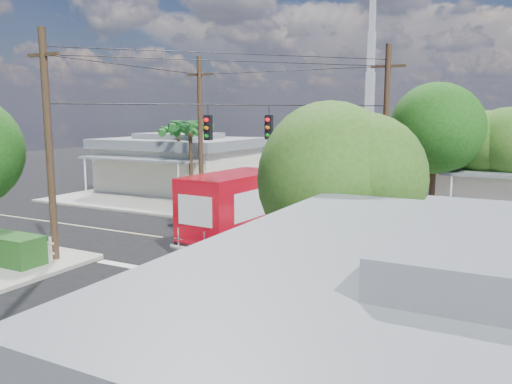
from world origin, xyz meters
The scene contains 14 objects.
ground centered at (0.00, 0.00, 0.00)m, with size 120.00×120.00×0.00m, color black.
sidewalk_nw centered at (-10.88, 10.88, 0.07)m, with size 14.12×14.12×0.14m.
road_markings centered at (0.00, -1.47, 0.01)m, with size 32.00×32.00×0.01m.
building_nw centered at (-12.00, 12.46, 2.22)m, with size 10.80×10.20×4.30m.
radio_tower centered at (0.50, 20.00, 5.64)m, with size 0.80×0.80×17.00m.
tree_ne_front centered at (7.21, 6.76, 4.77)m, with size 4.21×4.14×6.66m.
tree_ne_back centered at (9.81, 8.96, 4.19)m, with size 3.77×3.66×5.82m.
tree_se centered at (7.01, -7.24, 4.04)m, with size 3.67×3.54×5.62m.
palm_nw_front centered at (-7.50, 7.50, 5.04)m, with size 3.01×3.08×5.59m.
palm_nw_back centered at (-9.50, 9.00, 4.67)m, with size 3.01×3.08×5.19m.
utility_poles centered at (-1.58, 1.60, 4.67)m, with size 12.00×10.68×9.00m.
picket_fence centered at (-7.80, -5.60, 0.68)m, with size 5.94×0.06×1.00m.
vending_boxes centered at (6.50, 6.20, 0.69)m, with size 1.90×0.50×1.10m.
delivery_truck centered at (-0.11, 0.86, 1.65)m, with size 2.90×7.67×3.25m.
Camera 1 is at (10.64, -18.52, 5.76)m, focal length 35.00 mm.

